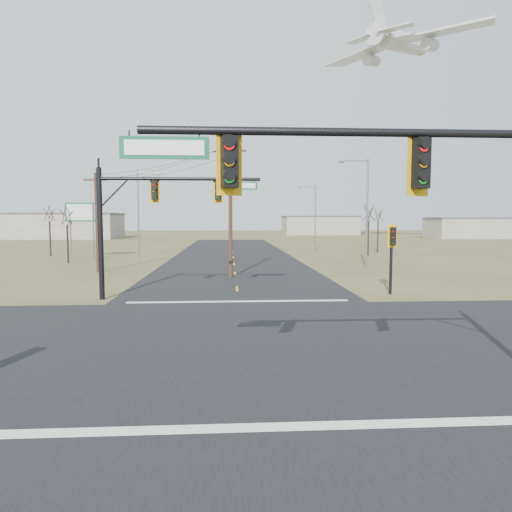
{
  "coord_description": "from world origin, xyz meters",
  "views": [
    {
      "loc": [
        -0.52,
        -16.93,
        4.5
      ],
      "look_at": [
        0.56,
        1.0,
        3.03
      ],
      "focal_mm": 32.0,
      "sensor_mm": 36.0,
      "label": 1
    }
  ],
  "objects": [
    {
      "name": "bare_tree_d",
      "position": [
        19.4,
        42.86,
        5.04
      ],
      "size": [
        2.65,
        2.65,
        6.26
      ],
      "rotation": [
        0.0,
        0.0,
        0.12
      ],
      "color": "black",
      "rests_on": "ground"
    },
    {
      "name": "warehouse_right",
      "position": [
        55.0,
        85.0,
        2.25
      ],
      "size": [
        18.0,
        10.0,
        4.5
      ],
      "primitive_type": "cube",
      "color": "#A29F90",
      "rests_on": "ground"
    },
    {
      "name": "streetlight_b",
      "position": [
        11.33,
        45.97,
        5.09
      ],
      "size": [
        2.52,
        0.25,
        9.07
      ],
      "rotation": [
        0.0,
        0.0,
        0.04
      ],
      "color": "slate",
      "rests_on": "ground"
    },
    {
      "name": "streetlight_a",
      "position": [
        11.59,
        23.14,
        5.5
      ],
      "size": [
        2.74,
        0.33,
        9.8
      ],
      "rotation": [
        0.0,
        0.0,
        0.16
      ],
      "color": "slate",
      "rests_on": "ground"
    },
    {
      "name": "road_ew",
      "position": [
        0.0,
        0.0,
        0.01
      ],
      "size": [
        160.0,
        14.0,
        0.02
      ],
      "primitive_type": "cube",
      "color": "black",
      "rests_on": "ground"
    },
    {
      "name": "utility_pole_near",
      "position": [
        -0.37,
        17.82,
        5.25
      ],
      "size": [
        2.45,
        0.63,
        10.16
      ],
      "rotation": [
        0.0,
        0.0,
        -0.21
      ],
      "color": "#442B1D",
      "rests_on": "ground"
    },
    {
      "name": "bare_tree_a",
      "position": [
        -16.82,
        30.27,
        4.84
      ],
      "size": [
        2.57,
        2.57,
        6.11
      ],
      "rotation": [
        0.0,
        0.0,
        0.03
      ],
      "color": "black",
      "rests_on": "ground"
    },
    {
      "name": "highway_sign",
      "position": [
        -16.9,
        35.16,
        4.43
      ],
      "size": [
        3.32,
        0.64,
        6.28
      ],
      "rotation": [
        0.0,
        0.0,
        0.17
      ],
      "color": "slate",
      "rests_on": "ground"
    },
    {
      "name": "stop_bar_near",
      "position": [
        0.0,
        -7.5,
        0.03
      ],
      "size": [
        12.0,
        0.4,
        0.01
      ],
      "primitive_type": "cube",
      "color": "silver",
      "rests_on": "road_ns"
    },
    {
      "name": "bare_tree_c",
      "position": [
        16.46,
        37.58,
        5.27
      ],
      "size": [
        3.54,
        3.54,
        6.72
      ],
      "rotation": [
        0.0,
        0.0,
        0.29
      ],
      "color": "black",
      "rests_on": "ground"
    },
    {
      "name": "jet_airliner",
      "position": [
        31.37,
        68.58,
        37.19
      ],
      "size": [
        30.42,
        30.35,
        13.63
      ],
      "rotation": [
        0.0,
        -0.16,
        0.73
      ],
      "color": "silver"
    },
    {
      "name": "mast_arm_far",
      "position": [
        -4.67,
        8.75,
        5.26
      ],
      "size": [
        9.01,
        0.44,
        7.3
      ],
      "rotation": [
        0.0,
        0.0,
        -0.08
      ],
      "color": "black",
      "rests_on": "ground"
    },
    {
      "name": "warehouse_mid",
      "position": [
        25.0,
        110.0,
        2.5
      ],
      "size": [
        20.0,
        12.0,
        5.0
      ],
      "primitive_type": "cube",
      "color": "#A29F90",
      "rests_on": "ground"
    },
    {
      "name": "warehouse_left",
      "position": [
        -40.0,
        90.0,
        2.75
      ],
      "size": [
        28.0,
        14.0,
        5.5
      ],
      "primitive_type": "cube",
      "color": "#A29F90",
      "rests_on": "ground"
    },
    {
      "name": "bare_tree_b",
      "position": [
        -21.96,
        39.23,
        5.18
      ],
      "size": [
        3.21,
        3.21,
        6.48
      ],
      "rotation": [
        0.0,
        0.0,
        -0.32
      ],
      "color": "black",
      "rests_on": "ground"
    },
    {
      "name": "road_ns",
      "position": [
        0.0,
        0.0,
        0.01
      ],
      "size": [
        14.0,
        160.0,
        0.02
      ],
      "primitive_type": "cube",
      "color": "black",
      "rests_on": "ground"
    },
    {
      "name": "ground",
      "position": [
        0.0,
        0.0,
        0.0
      ],
      "size": [
        320.0,
        320.0,
        0.0
      ],
      "primitive_type": "plane",
      "color": "olive",
      "rests_on": "ground"
    },
    {
      "name": "streetlight_c",
      "position": [
        -10.66,
        36.38,
        5.58
      ],
      "size": [
        2.76,
        0.27,
        9.94
      ],
      "rotation": [
        0.0,
        0.0,
        0.04
      ],
      "color": "slate",
      "rests_on": "ground"
    },
    {
      "name": "mast_arm_near",
      "position": [
        3.72,
        -7.5,
        5.02
      ],
      "size": [
        10.34,
        0.56,
        6.88
      ],
      "rotation": [
        0.0,
        0.0,
        0.33
      ],
      "color": "black",
      "rests_on": "ground"
    },
    {
      "name": "utility_pole_far",
      "position": [
        -11.51,
        21.91,
        4.35
      ],
      "size": [
        2.03,
        0.25,
        8.3
      ],
      "rotation": [
        0.0,
        0.0,
        -0.07
      ],
      "color": "#442B1D",
      "rests_on": "ground"
    },
    {
      "name": "stop_bar_far",
      "position": [
        0.0,
        7.5,
        0.03
      ],
      "size": [
        12.0,
        0.4,
        0.01
      ],
      "primitive_type": "cube",
      "color": "silver",
      "rests_on": "road_ns"
    },
    {
      "name": "pedestal_signal_ne",
      "position": [
        9.12,
        9.37,
        3.08
      ],
      "size": [
        0.57,
        0.49,
        4.19
      ],
      "rotation": [
        0.0,
        0.0,
        -0.02
      ],
      "color": "black",
      "rests_on": "ground"
    }
  ]
}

